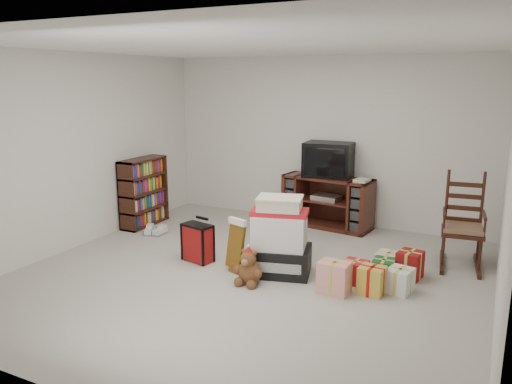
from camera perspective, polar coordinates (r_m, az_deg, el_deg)
room at (r=5.34m, az=-0.86°, el=2.96°), size 5.01×5.01×2.51m
tv_stand at (r=7.48m, az=8.14°, el=-1.11°), size 1.37×0.64×0.75m
bookshelf at (r=7.66m, az=-12.70°, el=-0.13°), size 0.28×0.83×1.02m
rocking_chair at (r=6.36m, az=22.54°, el=-4.32°), size 0.54×0.81×1.16m
gift_pile at (r=5.63m, az=2.69°, el=-5.63°), size 0.80×0.66×0.87m
red_suitcase at (r=6.07m, az=-6.68°, el=-5.78°), size 0.39×0.26×0.54m
stocking at (r=5.73m, az=-2.32°, el=-6.02°), size 0.32×0.21×0.62m
teddy_bear at (r=5.41m, az=-0.78°, el=-8.79°), size 0.26×0.23×0.38m
santa_figurine at (r=6.31m, az=4.87°, el=-5.25°), size 0.27×0.25×0.55m
mrs_claus_figurine at (r=6.76m, az=1.35°, el=-3.85°), size 0.29×0.27×0.59m
sneaker_pair at (r=7.26m, az=-11.49°, el=-4.42°), size 0.32×0.27×0.09m
gift_cluster at (r=5.58m, az=13.65°, el=-8.82°), size 0.81×1.18×0.28m
crt_television at (r=7.39m, az=8.29°, el=3.69°), size 0.72×0.54×0.51m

